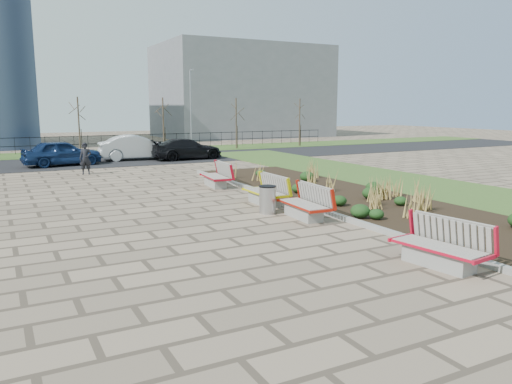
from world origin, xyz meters
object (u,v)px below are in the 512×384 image
bench_b (303,202)px  car_black (187,149)px  bench_a (439,244)px  car_silver (137,147)px  bench_c (264,190)px  lamp_east (191,111)px  litter_bin (267,200)px  pedestrian (86,159)px  bench_d (215,175)px  car_blue (62,153)px

bench_b → car_black: car_black is taller
bench_a → car_silver: (-0.19, 24.46, 0.30)m
bench_c → lamp_east: 21.52m
bench_a → lamp_east: (5.00, 28.56, 2.54)m
litter_bin → pedestrian: bearing=106.2°
car_silver → car_black: (2.90, -1.27, -0.12)m
bench_c → litter_bin: size_ratio=2.37×
car_silver → bench_b: bearing=-175.4°
bench_d → pedestrian: 7.88m
bench_b → lamp_east: (5.00, 23.27, 2.54)m
bench_c → car_black: size_ratio=0.46×
bench_b → car_blue: bearing=108.2°
lamp_east → bench_b: bearing=-102.1°
bench_a → bench_d: bearing=82.0°
car_silver → car_black: car_silver is taller
pedestrian → bench_d: bearing=-45.4°
bench_c → litter_bin: bearing=-114.0°
litter_bin → car_black: car_black is taller
bench_a → bench_d: same height
bench_a → car_silver: bearing=82.5°
bench_a → litter_bin: 6.44m
car_black → bench_a: bearing=171.5°
litter_bin → car_silver: (0.45, 18.05, 0.36)m
bench_c → lamp_east: (5.00, 20.77, 2.54)m
litter_bin → car_blue: size_ratio=0.20×
bench_b → car_black: size_ratio=0.46×
bench_b → bench_a: bearing=-86.9°
car_silver → lamp_east: size_ratio=0.79×
car_black → bench_b: bearing=169.6°
bench_c → car_blue: 16.21m
litter_bin → pedestrian: size_ratio=0.55×
litter_bin → lamp_east: 23.01m
bench_c → pedestrian: (-4.25, 11.03, 0.30)m
bench_b → car_black: bearing=84.5°
pedestrian → car_blue: (-0.61, 4.43, -0.04)m
car_silver → litter_bin: bearing=-177.4°
car_blue → car_black: size_ratio=0.95×
pedestrian → car_black: bearing=44.0°
lamp_east → car_blue: bearing=-151.7°
bench_a → car_blue: car_blue is taller
bench_b → litter_bin: (-0.64, 1.12, -0.06)m
car_blue → car_silver: 4.82m
litter_bin → pedestrian: pedestrian is taller
pedestrian → car_silver: 6.95m
car_black → litter_bin: bearing=166.9°
litter_bin → car_black: size_ratio=0.19×
bench_b → car_blue: (-4.86, 17.96, 0.26)m
bench_b → bench_d: (0.00, 6.91, 0.00)m
bench_a → bench_c: bearing=82.0°
bench_a → car_black: (2.71, 23.19, 0.18)m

